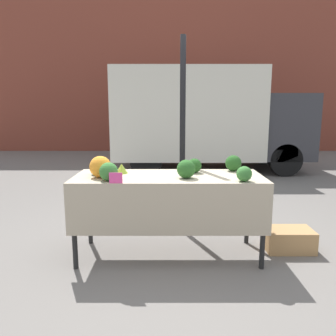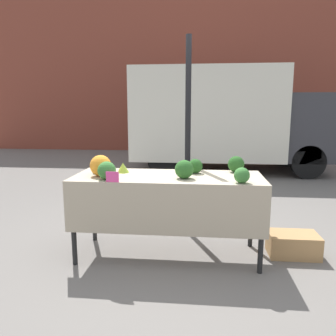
% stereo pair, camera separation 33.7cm
% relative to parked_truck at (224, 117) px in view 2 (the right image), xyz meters
% --- Properties ---
extents(ground_plane, '(40.00, 40.00, 0.00)m').
position_rel_parked_truck_xyz_m(ground_plane, '(-0.92, -5.21, -1.36)').
color(ground_plane, slate).
extents(building_facade, '(16.00, 0.60, 6.78)m').
position_rel_parked_truck_xyz_m(building_facade, '(-0.92, 4.20, 2.03)').
color(building_facade, brown).
rests_on(building_facade, ground_plane).
extents(tent_pole, '(0.07, 0.07, 2.41)m').
position_rel_parked_truck_xyz_m(tent_pole, '(-0.74, -4.49, -0.15)').
color(tent_pole, black).
rests_on(tent_pole, ground_plane).
extents(parked_truck, '(4.82, 2.24, 2.53)m').
position_rel_parked_truck_xyz_m(parked_truck, '(0.00, 0.00, 0.00)').
color(parked_truck, silver).
rests_on(parked_truck, ground_plane).
extents(market_table, '(1.95, 0.75, 0.87)m').
position_rel_parked_truck_xyz_m(market_table, '(-0.92, -5.27, -0.60)').
color(market_table, tan).
rests_on(market_table, ground_plane).
extents(orange_cauliflower, '(0.22, 0.22, 0.22)m').
position_rel_parked_truck_xyz_m(orange_cauliflower, '(-1.60, -5.30, -0.38)').
color(orange_cauliflower, orange).
rests_on(orange_cauliflower, market_table).
extents(romanesco_head, '(0.13, 0.13, 0.11)m').
position_rel_parked_truck_xyz_m(romanesco_head, '(-1.42, -5.09, -0.43)').
color(romanesco_head, '#93B238').
rests_on(romanesco_head, market_table).
extents(broccoli_head_0, '(0.16, 0.16, 0.16)m').
position_rel_parked_truck_xyz_m(broccoli_head_0, '(-0.64, -5.06, -0.41)').
color(broccoli_head_0, '#23511E').
rests_on(broccoli_head_0, market_table).
extents(broccoli_head_1, '(0.14, 0.14, 0.14)m').
position_rel_parked_truck_xyz_m(broccoli_head_1, '(-1.67, -5.14, -0.42)').
color(broccoli_head_1, '#23511E').
rests_on(broccoli_head_1, market_table).
extents(broccoli_head_2, '(0.18, 0.18, 0.18)m').
position_rel_parked_truck_xyz_m(broccoli_head_2, '(-0.20, -4.95, -0.40)').
color(broccoli_head_2, '#23511E').
rests_on(broccoli_head_2, market_table).
extents(broccoli_head_3, '(0.15, 0.15, 0.15)m').
position_rel_parked_truck_xyz_m(broccoli_head_3, '(-0.20, -5.49, -0.41)').
color(broccoli_head_3, '#387533').
rests_on(broccoli_head_3, market_table).
extents(broccoli_head_4, '(0.19, 0.19, 0.19)m').
position_rel_parked_truck_xyz_m(broccoli_head_4, '(-0.74, -5.34, -0.39)').
color(broccoli_head_4, '#285B23').
rests_on(broccoli_head_4, market_table).
extents(broccoli_head_5, '(0.18, 0.18, 0.18)m').
position_rel_parked_truck_xyz_m(broccoli_head_5, '(-1.49, -5.46, -0.40)').
color(broccoli_head_5, '#387533').
rests_on(broccoli_head_5, market_table).
extents(price_sign, '(0.12, 0.01, 0.10)m').
position_rel_parked_truck_xyz_m(price_sign, '(-1.41, -5.57, -0.44)').
color(price_sign, '#EF4793').
rests_on(price_sign, market_table).
extents(produce_crate, '(0.52, 0.34, 0.24)m').
position_rel_parked_truck_xyz_m(produce_crate, '(0.42, -5.09, -1.24)').
color(produce_crate, tan).
rests_on(produce_crate, ground_plane).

